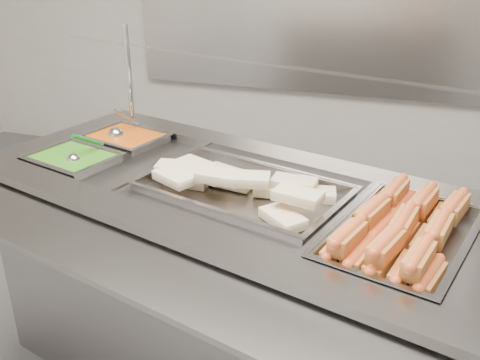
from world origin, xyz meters
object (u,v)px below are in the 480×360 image
(steam_counter, at_px, (229,289))
(sneeze_guard, at_px, (263,68))
(ladle, at_px, (117,134))
(serving_spoon, at_px, (77,157))
(pan_wraps, at_px, (242,194))
(pan_hotdogs, at_px, (402,245))

(steam_counter, distance_m, sneeze_guard, 0.78)
(ladle, xyz_separation_m, serving_spoon, (-0.01, -0.27, 0.00))
(ladle, bearing_deg, sneeze_guard, -8.59)
(pan_wraps, bearing_deg, sneeze_guard, 89.44)
(steam_counter, bearing_deg, ladle, 153.29)
(pan_hotdogs, distance_m, ladle, 1.22)
(sneeze_guard, distance_m, serving_spoon, 0.74)
(pan_wraps, bearing_deg, steam_counter, 164.09)
(pan_hotdogs, height_order, serving_spoon, serving_spoon)
(sneeze_guard, distance_m, ladle, 0.72)
(steam_counter, bearing_deg, sneeze_guard, 74.09)
(sneeze_guard, xyz_separation_m, pan_wraps, (-0.00, -0.21, -0.36))
(sneeze_guard, height_order, ladle, sneeze_guard)
(sneeze_guard, relative_size, pan_wraps, 2.18)
(steam_counter, height_order, pan_hotdogs, pan_hotdogs)
(steam_counter, distance_m, serving_spoon, 0.72)
(pan_hotdogs, bearing_deg, steam_counter, 164.09)
(sneeze_guard, bearing_deg, steam_counter, -105.91)
(pan_hotdogs, relative_size, ladle, 3.30)
(steam_counter, height_order, serving_spoon, serving_spoon)
(ladle, bearing_deg, pan_hotdogs, -21.61)
(steam_counter, distance_m, pan_wraps, 0.40)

